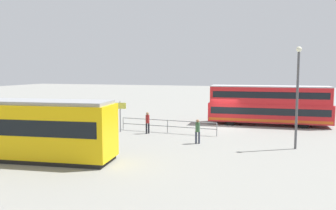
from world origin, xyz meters
TOP-DOWN VIEW (x-y plane):
  - ground_plane at (0.00, 0.00)m, footprint 160.00×160.00m
  - double_decker_bus at (-4.01, -2.36)m, footprint 11.27×2.92m
  - pedestrian_near_railing at (5.47, 5.15)m, footprint 0.45×0.45m
  - pedestrian_crossing at (0.72, 7.74)m, footprint 0.36×0.34m
  - pedestrian_railing at (4.01, 4.29)m, footprint 8.46×0.75m
  - info_sign at (7.99, 5.02)m, footprint 1.02×0.25m
  - street_lamp at (-5.87, 7.46)m, footprint 0.36×0.36m

SIDE VIEW (x-z plane):
  - ground_plane at x=0.00m, z-range 0.00..0.00m
  - pedestrian_railing at x=4.01m, z-range 0.20..1.28m
  - pedestrian_crossing at x=0.72m, z-range 0.14..1.89m
  - pedestrian_near_railing at x=5.47m, z-range 0.14..1.93m
  - info_sign at x=7.99m, z-range 0.47..3.06m
  - double_decker_bus at x=-4.01m, z-range 0.05..3.80m
  - street_lamp at x=-5.87m, z-range 0.58..7.34m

